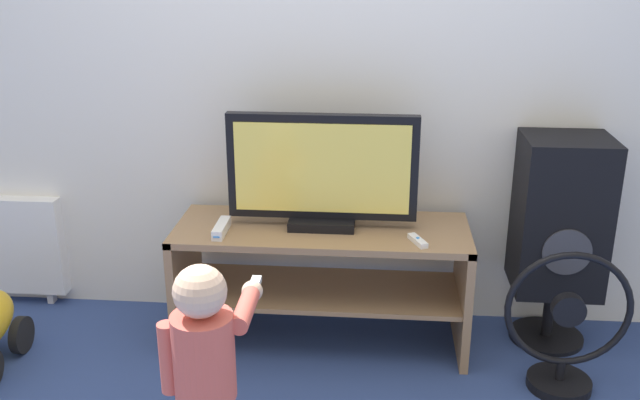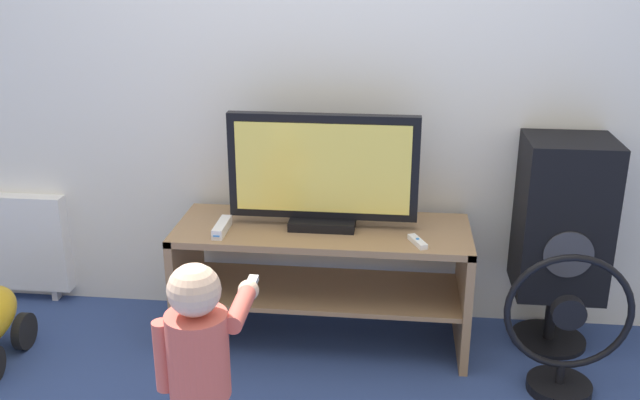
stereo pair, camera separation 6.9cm
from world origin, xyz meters
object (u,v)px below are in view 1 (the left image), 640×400
game_console (221,228)px  floor_fan (566,329)px  child (206,357)px  speaker_tower (560,219)px  television (322,172)px  remote_primary (418,241)px  radiator (3,245)px

game_console → floor_fan: floor_fan is taller
child → speaker_tower: size_ratio=0.83×
television → child: 1.05m
remote_primary → floor_fan: bearing=-14.4°
television → radiator: (-1.63, 0.23, -0.50)m
game_console → child: size_ratio=0.25×
speaker_tower → remote_primary: bearing=-159.0°
game_console → child: bearing=-81.5°
television → game_console: 0.50m
floor_fan → speaker_tower: bearing=85.7°
speaker_tower → floor_fan: bearing=-94.3°
speaker_tower → game_console: bearing=-172.2°
remote_primary → radiator: (-2.04, 0.39, -0.26)m
game_console → speaker_tower: size_ratio=0.21×
television → game_console: (-0.43, -0.12, -0.22)m
television → speaker_tower: 1.07m
remote_primary → radiator: bearing=169.2°
game_console → speaker_tower: bearing=7.8°
remote_primary → radiator: size_ratio=0.21×
child → radiator: 1.78m
remote_primary → speaker_tower: size_ratio=0.14×
game_console → radiator: (-1.21, 0.35, -0.27)m
television → speaker_tower: bearing=4.3°
remote_primary → child: bearing=-132.3°
remote_primary → floor_fan: size_ratio=0.22×
television → radiator: 1.72m
radiator → floor_fan: bearing=-11.6°
television → remote_primary: television is taller
child → radiator: child is taller
child → floor_fan: (1.32, 0.63, -0.20)m
remote_primary → speaker_tower: (0.63, 0.24, 0.03)m
game_console → television: bearing=16.1°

